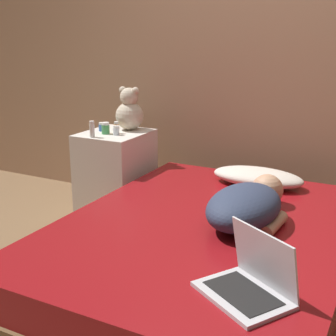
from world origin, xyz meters
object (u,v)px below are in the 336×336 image
pillow (258,177)px  bottle_green (106,128)px  laptop (251,281)px  bottle_orange (116,128)px  bottle_white (92,129)px  bottle_blue (102,127)px  teddy_bear (129,111)px  person_lying (248,205)px  bottle_clear (116,131)px

pillow → bottle_green: 1.08m
laptop → bottle_orange: (-1.34, 1.17, 0.23)m
pillow → bottle_white: 1.12m
bottle_white → bottle_orange: size_ratio=1.33×
bottle_white → bottle_orange: (0.07, 0.18, -0.01)m
laptop → bottle_blue: bearing=173.1°
laptop → bottle_blue: bottle_blue is taller
bottle_orange → teddy_bear: bearing=84.3°
person_lying → bottle_clear: size_ratio=10.94×
person_lying → laptop: size_ratio=1.73×
bottle_green → bottle_clear: size_ratio=1.26×
bottle_white → bottle_clear: (0.10, 0.13, -0.02)m
pillow → teddy_bear: teddy_bear is taller
pillow → bottle_green: size_ratio=7.09×
bottle_orange → bottle_green: bearing=-141.2°
bottle_orange → bottle_white: bearing=-112.2°
person_lying → bottle_white: 1.26m
teddy_bear → bottle_white: teddy_bear is taller
bottle_white → bottle_blue: bottle_white is taller
teddy_bear → bottle_white: (-0.09, -0.33, -0.08)m
teddy_bear → bottle_blue: bearing=-139.7°
teddy_bear → bottle_blue: (-0.15, -0.13, -0.10)m
teddy_bear → bottle_white: 0.35m
bottle_clear → bottle_orange: (-0.03, 0.04, 0.01)m
laptop → bottle_blue: 1.91m
teddy_bear → bottle_green: (-0.07, -0.20, -0.09)m
bottle_blue → pillow: bearing=2.8°
laptop → teddy_bear: size_ratio=1.31×
bottle_orange → person_lying: bearing=-25.3°
person_lying → teddy_bear: bearing=151.9°
laptop → bottle_green: bearing=173.1°
pillow → bottle_white: bearing=-166.5°
laptop → teddy_bear: (-1.33, 1.32, 0.33)m
person_lying → bottle_clear: bottle_clear is taller
teddy_bear → bottle_white: size_ratio=2.78×
person_lying → laptop: (0.22, -0.64, -0.04)m
laptop → teddy_bear: teddy_bear is taller
person_lying → bottle_white: (-1.19, 0.35, 0.20)m
bottle_white → bottle_clear: bottle_white is taller
bottle_green → bottle_blue: bottle_green is taller
bottle_blue → bottle_white: bearing=-71.9°
teddy_bear → bottle_green: size_ratio=3.81×
laptop → bottle_orange: size_ratio=4.85×
laptop → bottle_green: 1.81m
pillow → bottle_blue: size_ratio=9.33×
laptop → bottle_white: (-1.41, 0.99, 0.25)m
bottle_clear → bottle_orange: bottle_orange is taller
laptop → bottle_clear: bottle_clear is taller
laptop → bottle_green: bottle_green is taller
person_lying → bottle_white: size_ratio=6.33×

